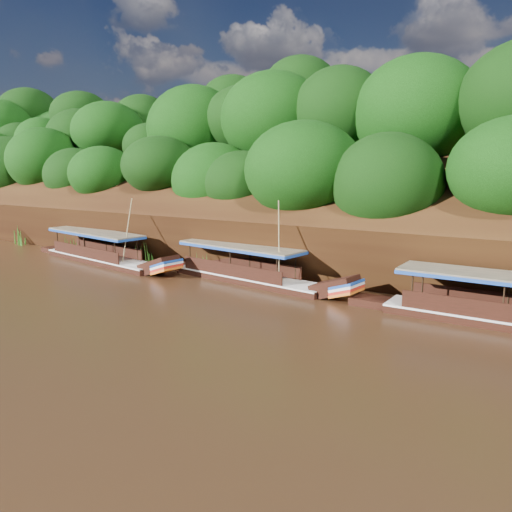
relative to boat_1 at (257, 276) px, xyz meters
The scene contains 5 objects.
ground 8.22m from the boat_1, 78.53° to the right, with size 160.00×160.00×0.00m, color black.
riverbank 14.84m from the boat_1, 83.71° to the left, with size 120.00×30.06×19.40m.
boat_1 is the anchor object (origin of this frame).
boat_2 12.65m from the boat_1, behind, with size 14.52×4.03×5.37m.
reeds 2.53m from the boat_1, 145.59° to the left, with size 50.28×2.50×1.97m.
Camera 1 is at (14.20, -17.08, 7.14)m, focal length 35.00 mm.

